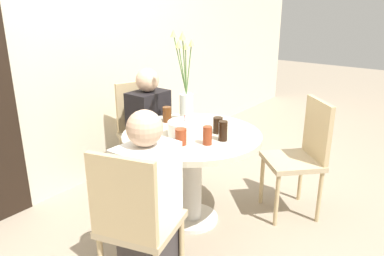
% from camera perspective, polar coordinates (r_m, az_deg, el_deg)
% --- Properties ---
extents(ground_plane, '(16.00, 16.00, 0.00)m').
position_cam_1_polar(ground_plane, '(3.02, 0.00, -13.75)').
color(ground_plane, gray).
extents(wall_back, '(8.00, 0.05, 2.60)m').
position_cam_1_polar(wall_back, '(3.43, -16.77, 12.64)').
color(wall_back, beige).
rests_on(wall_back, ground_plane).
extents(dining_table, '(1.01, 1.01, 0.72)m').
position_cam_1_polar(dining_table, '(2.76, 0.00, -3.87)').
color(dining_table, beige).
rests_on(dining_table, ground_plane).
extents(chair_near_front, '(0.51, 0.51, 0.93)m').
position_cam_1_polar(chair_near_front, '(3.48, -7.70, 0.28)').
color(chair_near_front, tan).
rests_on(chair_near_front, ground_plane).
extents(chair_far_back, '(0.50, 0.50, 0.93)m').
position_cam_1_polar(chair_far_back, '(2.08, -8.81, -13.44)').
color(chair_far_back, tan).
rests_on(chair_far_back, ground_plane).
extents(chair_left_flank, '(0.57, 0.57, 0.93)m').
position_cam_1_polar(chair_left_flank, '(3.01, 16.50, -3.38)').
color(chair_left_flank, tan).
rests_on(chair_left_flank, ground_plane).
extents(birthday_cake, '(0.24, 0.24, 0.15)m').
position_cam_1_polar(birthday_cake, '(2.64, -1.09, -0.09)').
color(birthday_cake, white).
rests_on(birthday_cake, dining_table).
extents(flower_vase, '(0.16, 0.21, 0.70)m').
position_cam_1_polar(flower_vase, '(2.91, -1.02, 5.46)').
color(flower_vase, silver).
rests_on(flower_vase, dining_table).
extents(side_plate, '(0.19, 0.19, 0.01)m').
position_cam_1_polar(side_plate, '(2.76, -6.35, -0.36)').
color(side_plate, silver).
rests_on(side_plate, dining_table).
extents(drink_glass_0, '(0.06, 0.06, 0.14)m').
position_cam_1_polar(drink_glass_0, '(2.55, 4.75, -0.45)').
color(drink_glass_0, black).
rests_on(drink_glass_0, dining_table).
extents(drink_glass_1, '(0.08, 0.08, 0.11)m').
position_cam_1_polar(drink_glass_1, '(2.47, -1.72, -1.34)').
color(drink_glass_1, maroon).
rests_on(drink_glass_1, dining_table).
extents(drink_glass_2, '(0.06, 0.06, 0.13)m').
position_cam_1_polar(drink_glass_2, '(2.48, 2.36, -1.14)').
color(drink_glass_2, maroon).
rests_on(drink_glass_2, dining_table).
extents(drink_glass_3, '(0.07, 0.07, 0.12)m').
position_cam_1_polar(drink_glass_3, '(2.69, 3.95, 0.42)').
color(drink_glass_3, black).
rests_on(drink_glass_3, dining_table).
extents(drink_glass_4, '(0.07, 0.07, 0.12)m').
position_cam_1_polar(drink_glass_4, '(2.94, -3.83, 2.08)').
color(drink_glass_4, '#51280F').
rests_on(drink_glass_4, dining_table).
extents(person_guest, '(0.34, 0.24, 1.09)m').
position_cam_1_polar(person_guest, '(3.35, -6.52, -0.72)').
color(person_guest, '#383333').
rests_on(person_guest, ground_plane).
extents(person_woman, '(0.34, 0.24, 1.09)m').
position_cam_1_polar(person_woman, '(2.21, -6.72, -11.78)').
color(person_woman, '#383333').
rests_on(person_woman, ground_plane).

